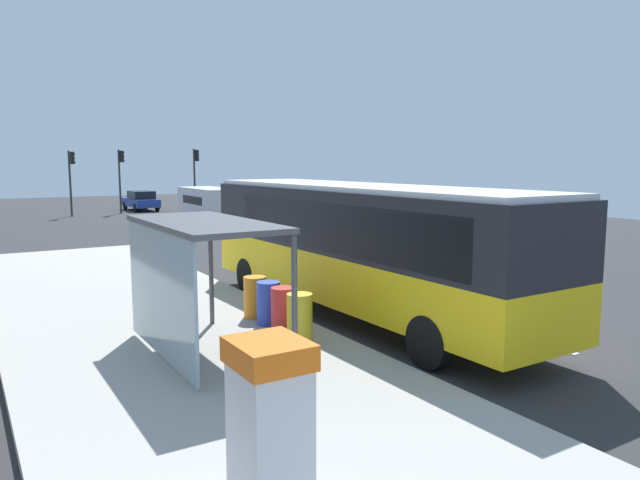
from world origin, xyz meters
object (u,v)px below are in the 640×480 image
traffic_light_far_side (71,173)px  ticket_machine (270,438)px  bus (359,242)px  traffic_light_near_side (196,170)px  recycling_bin_orange (255,297)px  bus_shelter (188,254)px  recycling_bin_red (283,310)px  recycling_bin_blue (269,303)px  recycling_bin_yellow (300,317)px  traffic_light_median (121,171)px  sedan_near (141,200)px  white_van (210,205)px

traffic_light_far_side → ticket_machine: bearing=-96.5°
bus → traffic_light_near_side: bearing=77.1°
recycling_bin_orange → traffic_light_near_side: size_ratio=0.20×
bus → bus_shelter: bus is taller
recycling_bin_red → traffic_light_far_side: (1.11, 33.14, 2.37)m
recycling_bin_blue → recycling_bin_orange: (0.00, 0.70, 0.00)m
ticket_machine → recycling_bin_yellow: 6.39m
ticket_machine → recycling_bin_red: bearing=61.1°
bus → traffic_light_near_side: traffic_light_near_side is taller
recycling_bin_yellow → traffic_light_median: size_ratio=0.20×
recycling_bin_yellow → recycling_bin_red: (0.00, 0.70, 0.00)m
traffic_light_far_side → traffic_light_median: traffic_light_median is taller
traffic_light_near_side → recycling_bin_blue: bearing=-107.0°
recycling_bin_orange → recycling_bin_yellow: bearing=-90.0°
traffic_light_near_side → traffic_light_far_side: bearing=174.7°
ticket_machine → recycling_bin_yellow: bearing=58.1°
recycling_bin_orange → bus: bearing=-14.0°
ticket_machine → traffic_light_near_side: (13.07, 38.45, 1.99)m
recycling_bin_red → traffic_light_near_side: (9.70, 32.34, 2.50)m
bus → recycling_bin_yellow: bus is taller
recycling_bin_orange → traffic_light_median: (4.60, 32.54, 2.45)m
bus → traffic_light_median: (2.12, 33.16, 1.26)m
sedan_near → traffic_light_near_side: 5.38m
traffic_light_median → recycling_bin_yellow: bearing=-97.6°
ticket_machine → traffic_light_median: traffic_light_median is taller
bus → sedan_near: 35.42m
ticket_machine → recycling_bin_blue: ticket_machine is taller
ticket_machine → bus_shelter: bus_shelter is taller
white_van → bus_shelter: size_ratio=1.30×
recycling_bin_yellow → traffic_light_median: 35.03m
bus_shelter → traffic_light_near_side: bearing=70.1°
recycling_bin_blue → bus_shelter: (-2.21, -1.19, 1.44)m
ticket_machine → recycling_bin_orange: 8.25m
recycling_bin_yellow → recycling_bin_orange: same height
recycling_bin_yellow → bus_shelter: bearing=174.7°
recycling_bin_red → recycling_bin_orange: size_ratio=1.00×
ticket_machine → white_van: bearing=70.2°
white_van → traffic_light_far_side: (-5.29, 12.18, 1.69)m
ticket_machine → traffic_light_near_side: traffic_light_near_side is taller
traffic_light_near_side → ticket_machine: bearing=-108.8°
bus_shelter → recycling_bin_red: bearing=12.6°
recycling_bin_yellow → ticket_machine: bearing=-121.9°
sedan_near → bus_shelter: size_ratio=1.11×
bus → traffic_light_median: size_ratio=2.38×
white_van → traffic_light_far_side: size_ratio=1.15×
sedan_near → white_van: bearing=-90.4°
recycling_bin_orange → traffic_light_median: bearing=81.9°
recycling_bin_blue → bus_shelter: bus_shelter is taller
bus → ticket_machine: bus is taller
ticket_machine → traffic_light_near_side: size_ratio=0.41×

